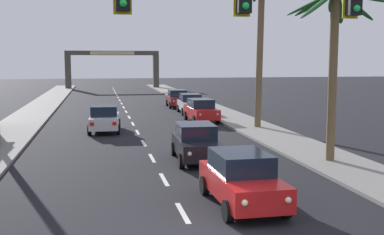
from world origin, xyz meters
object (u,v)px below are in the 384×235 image
(sedan_parked_far_kerb, at_px, (190,104))
(town_gateway_arch, at_px, (113,64))
(traffic_signal_mast, at_px, (318,23))
(sedan_oncoming_far, at_px, (105,118))
(palm_right_third, at_px, (260,31))
(sedan_parked_mid_kerb, at_px, (201,110))
(palm_right_second, at_px, (334,36))
(sedan_third_in_queue, at_px, (196,142))
(sedan_parked_nearest_kerb, at_px, (177,98))
(sedan_lead_at_stop_bar, at_px, (242,178))

(sedan_parked_far_kerb, xyz_separation_m, town_gateway_arch, (-5.33, 37.90, 3.09))
(traffic_signal_mast, relative_size, sedan_parked_far_kerb, 2.53)
(sedan_parked_far_kerb, bearing_deg, sedan_oncoming_far, -128.66)
(sedan_oncoming_far, relative_size, palm_right_third, 0.46)
(traffic_signal_mast, height_order, sedan_parked_mid_kerb, traffic_signal_mast)
(sedan_parked_far_kerb, xyz_separation_m, palm_right_third, (2.73, -9.86, 5.58))
(sedan_parked_mid_kerb, bearing_deg, palm_right_second, -80.47)
(sedan_third_in_queue, xyz_separation_m, sedan_parked_nearest_kerb, (3.24, 24.76, 0.00))
(traffic_signal_mast, relative_size, town_gateway_arch, 0.77)
(traffic_signal_mast, distance_m, palm_right_third, 19.85)
(sedan_third_in_queue, relative_size, palm_right_third, 0.46)
(sedan_parked_mid_kerb, bearing_deg, town_gateway_arch, 96.66)
(traffic_signal_mast, distance_m, sedan_parked_nearest_kerb, 35.08)
(sedan_oncoming_far, bearing_deg, palm_right_second, -50.07)
(traffic_signal_mast, distance_m, town_gateway_arch, 66.97)
(sedan_oncoming_far, xyz_separation_m, palm_right_second, (9.65, -11.52, 4.72))
(traffic_signal_mast, distance_m, sedan_lead_at_stop_bar, 5.61)
(sedan_parked_nearest_kerb, bearing_deg, sedan_parked_far_kerb, -88.14)
(sedan_lead_at_stop_bar, height_order, palm_right_second, palm_right_second)
(town_gateway_arch, bearing_deg, palm_right_third, -80.42)
(town_gateway_arch, bearing_deg, traffic_signal_mast, -87.54)
(sedan_oncoming_far, relative_size, sedan_parked_nearest_kerb, 1.01)
(sedan_third_in_queue, distance_m, sedan_oncoming_far, 10.61)
(traffic_signal_mast, distance_m, palm_right_second, 9.55)
(sedan_third_in_queue, distance_m, sedan_parked_mid_kerb, 13.91)
(sedan_parked_nearest_kerb, bearing_deg, sedan_oncoming_far, -115.67)
(sedan_lead_at_stop_bar, relative_size, town_gateway_arch, 0.30)
(sedan_lead_at_stop_bar, bearing_deg, palm_right_third, 69.16)
(sedan_lead_at_stop_bar, distance_m, sedan_parked_mid_kerb, 20.64)
(sedan_parked_nearest_kerb, relative_size, town_gateway_arch, 0.30)
(sedan_parked_mid_kerb, bearing_deg, palm_right_third, -55.53)
(sedan_parked_far_kerb, height_order, town_gateway_arch, town_gateway_arch)
(sedan_lead_at_stop_bar, distance_m, sedan_third_in_queue, 6.85)
(town_gateway_arch, bearing_deg, sedan_parked_mid_kerb, -83.34)
(traffic_signal_mast, xyz_separation_m, town_gateway_arch, (-2.87, 66.89, -1.49))
(sedan_third_in_queue, bearing_deg, sedan_parked_mid_kerb, 76.86)
(palm_right_second, xyz_separation_m, palm_right_third, (0.44, 10.85, 0.86))
(sedan_third_in_queue, distance_m, sedan_parked_nearest_kerb, 24.97)
(traffic_signal_mast, xyz_separation_m, palm_right_second, (4.75, 8.28, 0.13))
(sedan_third_in_queue, height_order, sedan_parked_far_kerb, same)
(sedan_parked_nearest_kerb, relative_size, palm_right_second, 0.59)
(traffic_signal_mast, height_order, town_gateway_arch, traffic_signal_mast)
(sedan_parked_mid_kerb, height_order, town_gateway_arch, town_gateway_arch)
(sedan_parked_nearest_kerb, relative_size, palm_right_third, 0.46)
(sedan_third_in_queue, height_order, sedan_parked_mid_kerb, same)
(sedan_oncoming_far, bearing_deg, traffic_signal_mast, -76.11)
(sedan_parked_nearest_kerb, distance_m, town_gateway_arch, 32.74)
(sedan_third_in_queue, relative_size, palm_right_second, 0.59)
(town_gateway_arch, bearing_deg, palm_right_second, -82.59)
(palm_right_second, bearing_deg, sedan_parked_far_kerb, 96.32)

